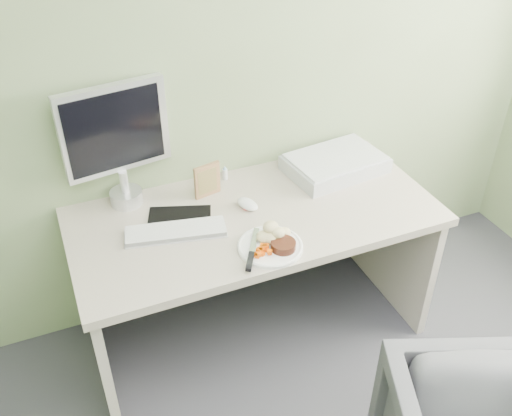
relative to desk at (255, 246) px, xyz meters
name	(u,v)px	position (x,y,z in m)	size (l,w,h in m)	color
wall_back	(221,47)	(0.00, 0.38, 0.80)	(3.50, 3.50, 0.00)	gray
desk	(255,246)	(0.00, 0.00, 0.00)	(1.60, 0.75, 0.73)	#ADA091
plate	(270,247)	(-0.03, -0.24, 0.19)	(0.26, 0.26, 0.01)	white
steak	(283,245)	(0.00, -0.28, 0.21)	(0.10, 0.10, 0.03)	black
potato_pile	(272,231)	(-0.01, -0.20, 0.23)	(0.12, 0.09, 0.07)	tan
carrot_heap	(262,249)	(-0.09, -0.28, 0.22)	(0.06, 0.05, 0.04)	#E55204
steak_knife	(251,254)	(-0.13, -0.28, 0.21)	(0.15, 0.24, 0.02)	silver
mousepad	(179,222)	(-0.33, 0.06, 0.18)	(0.27, 0.24, 0.00)	black
keyboard	(176,231)	(-0.36, -0.01, 0.20)	(0.41, 0.12, 0.02)	white
computer_mouse	(247,204)	(-0.01, 0.05, 0.20)	(0.06, 0.11, 0.04)	white
photo_frame	(207,180)	(-0.14, 0.21, 0.26)	(0.13, 0.01, 0.16)	#986747
eyedrop_bottle	(225,173)	(-0.03, 0.31, 0.22)	(0.03, 0.03, 0.07)	white
scanner	(335,164)	(0.49, 0.18, 0.22)	(0.46, 0.31, 0.07)	silver
monitor	(117,139)	(-0.50, 0.31, 0.49)	(0.46, 0.15, 0.55)	silver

